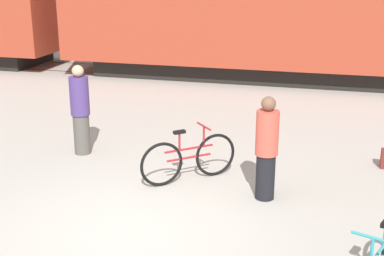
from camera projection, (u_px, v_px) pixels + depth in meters
ground_plane at (131, 228)px, 7.40m from camera, size 80.00×80.00×0.00m
rail_near at (247, 82)px, 16.32m from camera, size 48.52×0.07×0.01m
rail_far at (254, 73)px, 17.64m from camera, size 48.52×0.07×0.01m
bicycle_maroon at (189, 158)px, 8.89m from camera, size 1.34×1.20×0.93m
person_in_red at (267, 149)px, 8.09m from camera, size 0.35×0.35×1.63m
person_in_purple at (80, 110)px, 10.03m from camera, size 0.36×0.36×1.71m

